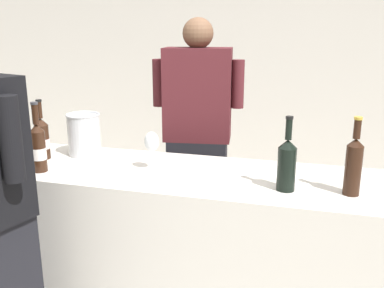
# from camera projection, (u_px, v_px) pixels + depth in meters

# --- Properties ---
(wall_back) EXTENTS (8.00, 0.10, 2.80)m
(wall_back) POSITION_uv_depth(u_px,v_px,m) (246.00, 50.00, 4.45)
(wall_back) COLOR beige
(wall_back) RESTS_ON ground_plane
(counter) EXTENTS (2.29, 0.62, 0.91)m
(counter) POSITION_uv_depth(u_px,v_px,m) (171.00, 251.00, 2.28)
(counter) COLOR beige
(counter) RESTS_ON ground_plane
(wine_bottle_0) EXTENTS (0.07, 0.07, 0.35)m
(wine_bottle_0) POSITION_uv_depth(u_px,v_px,m) (354.00, 164.00, 1.81)
(wine_bottle_0) COLOR black
(wine_bottle_0) RESTS_ON counter
(wine_bottle_1) EXTENTS (0.07, 0.07, 0.36)m
(wine_bottle_1) POSITION_uv_depth(u_px,v_px,m) (38.00, 147.00, 2.12)
(wine_bottle_1) COLOR black
(wine_bottle_1) RESTS_ON counter
(wine_bottle_2) EXTENTS (0.08, 0.08, 0.33)m
(wine_bottle_2) POSITION_uv_depth(u_px,v_px,m) (14.00, 142.00, 2.19)
(wine_bottle_2) COLOR black
(wine_bottle_2) RESTS_ON counter
(wine_bottle_4) EXTENTS (0.08, 0.08, 0.33)m
(wine_bottle_4) POSITION_uv_depth(u_px,v_px,m) (42.00, 138.00, 2.33)
(wine_bottle_4) COLOR black
(wine_bottle_4) RESTS_ON counter
(wine_bottle_5) EXTENTS (0.08, 0.08, 0.34)m
(wine_bottle_5) POSITION_uv_depth(u_px,v_px,m) (287.00, 163.00, 1.87)
(wine_bottle_5) COLOR black
(wine_bottle_5) RESTS_ON counter
(wine_glass) EXTENTS (0.08, 0.08, 0.20)m
(wine_glass) POSITION_uv_depth(u_px,v_px,m) (152.00, 143.00, 2.14)
(wine_glass) COLOR silver
(wine_glass) RESTS_ON counter
(ice_bucket) EXTENTS (0.19, 0.19, 0.24)m
(ice_bucket) POSITION_uv_depth(u_px,v_px,m) (84.00, 134.00, 2.41)
(ice_bucket) COLOR silver
(ice_bucket) RESTS_ON counter
(person_server) EXTENTS (0.58, 0.30, 1.68)m
(person_server) POSITION_uv_depth(u_px,v_px,m) (198.00, 153.00, 2.80)
(person_server) COLOR black
(person_server) RESTS_ON ground_plane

